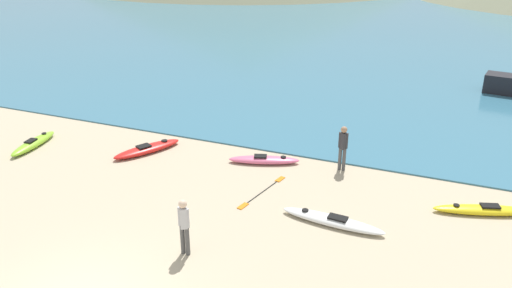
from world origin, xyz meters
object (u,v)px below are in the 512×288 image
at_px(person_near_waterline, 343,145).
at_px(kayak_on_sand_3, 147,149).
at_px(kayak_on_sand_4, 484,210).
at_px(kayak_on_sand_2, 332,221).
at_px(person_near_foreground, 184,224).
at_px(loose_paddle, 262,192).
at_px(kayak_on_sand_1, 33,143).
at_px(kayak_on_sand_0, 264,160).

bearing_deg(person_near_waterline, kayak_on_sand_3, -169.74).
bearing_deg(kayak_on_sand_4, kayak_on_sand_2, -149.87).
xyz_separation_m(kayak_on_sand_2, kayak_on_sand_3, (-8.38, 2.49, 0.01)).
bearing_deg(person_near_foreground, loose_paddle, 81.42).
bearing_deg(kayak_on_sand_3, loose_paddle, -13.95).
distance_m(kayak_on_sand_1, person_near_foreground, 10.61).
relative_size(kayak_on_sand_0, person_near_foreground, 1.64).
bearing_deg(kayak_on_sand_0, loose_paddle, -69.42).
relative_size(kayak_on_sand_1, loose_paddle, 1.01).
height_order(kayak_on_sand_4, person_near_waterline, person_near_waterline).
xyz_separation_m(kayak_on_sand_2, person_near_foreground, (-3.38, -3.06, 0.84)).
bearing_deg(kayak_on_sand_3, kayak_on_sand_1, -163.85).
height_order(kayak_on_sand_3, person_near_foreground, person_near_foreground).
bearing_deg(loose_paddle, person_near_waterline, 53.35).
height_order(kayak_on_sand_0, person_near_foreground, person_near_foreground).
xyz_separation_m(kayak_on_sand_0, kayak_on_sand_4, (7.88, -0.85, -0.00)).
relative_size(kayak_on_sand_3, person_near_waterline, 1.70).
xyz_separation_m(kayak_on_sand_4, person_near_waterline, (-4.96, 1.40, 0.87)).
relative_size(kayak_on_sand_0, kayak_on_sand_1, 0.99).
distance_m(kayak_on_sand_4, person_near_waterline, 5.22).
bearing_deg(person_near_waterline, kayak_on_sand_4, -15.80).
bearing_deg(kayak_on_sand_1, kayak_on_sand_0, 13.07).
bearing_deg(person_near_foreground, kayak_on_sand_1, 156.68).
relative_size(kayak_on_sand_3, person_near_foreground, 1.75).
height_order(kayak_on_sand_1, kayak_on_sand_3, kayak_on_sand_1).
distance_m(kayak_on_sand_1, kayak_on_sand_4, 17.43).
relative_size(kayak_on_sand_1, person_near_waterline, 1.59).
bearing_deg(person_near_waterline, kayak_on_sand_2, -80.26).
xyz_separation_m(kayak_on_sand_0, person_near_foreground, (0.22, -6.39, 0.83)).
xyz_separation_m(kayak_on_sand_3, loose_paddle, (5.64, -1.40, -0.13)).
bearing_deg(kayak_on_sand_3, kayak_on_sand_4, -0.03).
bearing_deg(person_near_waterline, kayak_on_sand_1, -167.47).
relative_size(kayak_on_sand_4, person_near_waterline, 1.83).
xyz_separation_m(kayak_on_sand_0, kayak_on_sand_1, (-9.50, -2.21, 0.02)).
bearing_deg(kayak_on_sand_2, kayak_on_sand_0, 137.10).
relative_size(kayak_on_sand_1, kayak_on_sand_2, 0.85).
bearing_deg(loose_paddle, kayak_on_sand_4, 11.21).
height_order(kayak_on_sand_2, kayak_on_sand_4, kayak_on_sand_4).
bearing_deg(kayak_on_sand_2, kayak_on_sand_4, 30.13).
bearing_deg(kayak_on_sand_4, person_near_foreground, -144.11).
distance_m(kayak_on_sand_1, kayak_on_sand_3, 4.90).
height_order(person_near_foreground, loose_paddle, person_near_foreground).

